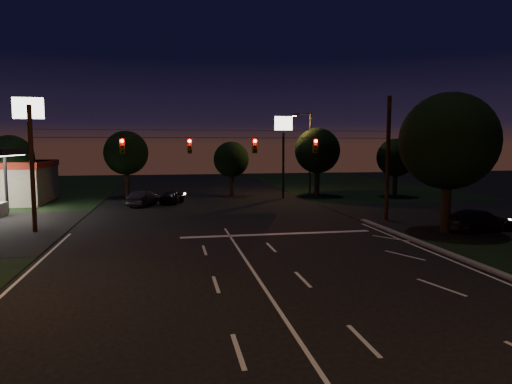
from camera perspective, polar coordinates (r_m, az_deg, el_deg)
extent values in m
plane|color=black|center=(16.99, 1.88, -13.12)|extent=(140.00, 140.00, 0.00)
cube|color=black|center=(39.83, 25.63, -2.64)|extent=(20.00, 16.00, 0.02)
cube|color=silver|center=(11.69, 8.84, -22.45)|extent=(0.14, 40.00, 0.01)
cube|color=silver|center=(28.48, 2.72, -5.27)|extent=(12.00, 0.50, 0.01)
cylinder|color=black|center=(34.81, 15.93, -3.44)|extent=(0.30, 0.30, 9.00)
cylinder|color=black|center=(32.30, -25.86, -4.54)|extent=(0.28, 0.28, 8.00)
cylinder|color=black|center=(30.87, -4.22, 6.78)|extent=(24.00, 0.03, 0.03)
cylinder|color=black|center=(30.88, -4.22, 7.71)|extent=(24.00, 0.02, 0.02)
cube|color=#3F3307|center=(30.81, -16.36, 5.53)|extent=(0.32, 0.26, 1.00)
sphere|color=#FF0705|center=(30.65, -16.41, 6.15)|extent=(0.22, 0.22, 0.22)
sphere|color=black|center=(30.65, -16.39, 5.53)|extent=(0.20, 0.20, 0.20)
sphere|color=black|center=(30.65, -16.38, 4.92)|extent=(0.20, 0.20, 0.20)
cube|color=#3F3307|center=(30.69, -8.31, 5.71)|extent=(0.32, 0.26, 1.00)
sphere|color=#FF0705|center=(30.53, -8.31, 6.33)|extent=(0.22, 0.22, 0.22)
sphere|color=black|center=(30.53, -8.30, 5.71)|extent=(0.20, 0.20, 0.20)
sphere|color=black|center=(30.54, -8.29, 5.09)|extent=(0.20, 0.20, 0.20)
cube|color=#3F3307|center=(31.19, -0.17, 5.78)|extent=(0.32, 0.26, 1.00)
sphere|color=#FF0705|center=(31.04, -0.12, 6.39)|extent=(0.22, 0.22, 0.22)
sphere|color=black|center=(31.04, -0.12, 5.78)|extent=(0.20, 0.20, 0.20)
sphere|color=black|center=(31.04, -0.12, 5.17)|extent=(0.20, 0.20, 0.20)
cube|color=#3F3307|center=(32.26, 7.40, 5.73)|extent=(0.32, 0.26, 1.00)
sphere|color=#FF0705|center=(32.11, 7.49, 6.32)|extent=(0.22, 0.22, 0.22)
sphere|color=black|center=(32.11, 7.49, 5.73)|extent=(0.20, 0.20, 0.20)
sphere|color=black|center=(32.11, 7.48, 5.14)|extent=(0.20, 0.20, 0.20)
cylinder|color=black|center=(41.85, -28.77, 0.91)|extent=(0.24, 0.24, 4.80)
cylinder|color=black|center=(39.14, -26.29, 2.71)|extent=(0.24, 0.24, 7.50)
cube|color=white|center=(39.19, -26.60, 9.36)|extent=(2.20, 0.30, 1.60)
cylinder|color=black|center=(47.14, 3.43, 3.46)|extent=(0.24, 0.24, 7.00)
cube|color=white|center=(47.14, 3.46, 8.57)|extent=(1.80, 0.30, 1.40)
cylinder|color=black|center=(49.99, 6.78, 4.72)|extent=(0.20, 0.20, 9.00)
cylinder|color=black|center=(49.82, 5.84, 9.67)|extent=(1.80, 0.12, 0.12)
cube|color=black|center=(49.56, 4.82, 9.59)|extent=(0.60, 0.35, 0.22)
cube|color=orange|center=(49.56, 4.82, 9.45)|extent=(0.45, 0.25, 0.04)
cylinder|color=black|center=(31.00, 22.66, -1.08)|extent=(0.60, 0.60, 4.00)
sphere|color=black|center=(30.80, 22.94, 5.88)|extent=(6.00, 6.00, 6.00)
sphere|color=black|center=(31.50, 23.39, 5.53)|extent=(4.50, 4.50, 4.50)
sphere|color=black|center=(30.72, 21.69, 5.68)|extent=(4.20, 4.20, 4.20)
cylinder|color=black|center=(48.08, -28.22, 0.42)|extent=(0.49, 0.49, 3.00)
sphere|color=black|center=(47.92, -28.39, 3.78)|extent=(4.20, 4.20, 4.20)
sphere|color=black|center=(48.10, -27.79, 3.66)|extent=(3.15, 3.15, 3.15)
sphere|color=black|center=(48.25, -28.78, 3.65)|extent=(2.94, 2.94, 2.94)
cylinder|color=black|center=(50.02, -15.84, 1.24)|extent=(0.52, 0.52, 3.25)
sphere|color=black|center=(49.87, -15.94, 4.73)|extent=(4.60, 4.60, 4.60)
sphere|color=black|center=(50.18, -15.38, 4.60)|extent=(3.45, 3.45, 3.45)
sphere|color=black|center=(50.15, -16.44, 4.61)|extent=(3.22, 3.22, 3.22)
cylinder|color=black|center=(49.28, -3.09, 1.09)|extent=(0.47, 0.47, 2.75)
sphere|color=black|center=(49.12, -3.11, 4.10)|extent=(3.80, 3.80, 3.80)
sphere|color=black|center=(49.46, -2.72, 3.98)|extent=(2.85, 2.85, 2.85)
sphere|color=black|center=(49.27, -3.58, 4.00)|extent=(2.66, 2.66, 2.66)
cylinder|color=black|center=(49.33, 7.64, 1.43)|extent=(0.53, 0.53, 3.40)
sphere|color=black|center=(49.18, 7.69, 5.15)|extent=(4.80, 4.80, 4.80)
sphere|color=black|center=(49.68, 8.08, 4.98)|extent=(3.60, 3.60, 3.60)
sphere|color=black|center=(49.26, 7.07, 5.03)|extent=(3.36, 3.36, 3.36)
cylinder|color=black|center=(50.65, 16.98, 1.06)|extent=(0.48, 0.48, 2.90)
sphere|color=black|center=(50.50, 17.07, 4.14)|extent=(4.00, 4.00, 4.00)
sphere|color=black|center=(50.95, 17.31, 4.01)|extent=(3.00, 3.00, 3.00)
sphere|color=black|center=(50.49, 16.56, 4.05)|extent=(2.80, 2.80, 2.80)
imported|color=black|center=(43.86, -10.44, -0.58)|extent=(2.63, 3.95, 1.25)
imported|color=black|center=(42.56, -13.90, -0.78)|extent=(2.77, 4.41, 1.37)
imported|color=black|center=(32.52, 26.05, -3.22)|extent=(5.10, 2.78, 1.40)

